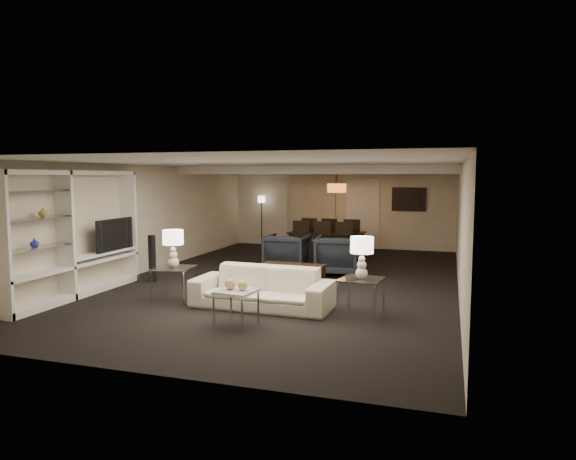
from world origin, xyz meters
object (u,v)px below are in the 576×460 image
(sofa, at_px, (262,288))
(television, at_px, (110,234))
(pendant_light, at_px, (337,188))
(chair_fr, at_px, (352,237))
(chair_fl, at_px, (312,235))
(marble_table, at_px, (237,308))
(dining_table, at_px, (326,245))
(chair_nl, at_px, (299,241))
(armchair_right, at_px, (337,256))
(floor_speaker, at_px, (152,259))
(side_table_right, at_px, (361,297))
(floor_lamp, at_px, (262,221))
(chair_nr, at_px, (343,242))
(table_lamp_right, at_px, (362,258))
(vase_blue, at_px, (34,243))
(vase_amber, at_px, (43,212))
(chair_nm, at_px, (321,242))
(chair_fm, at_px, (332,236))
(side_table_left, at_px, (174,284))
(coffee_table, at_px, (290,277))
(armchair_left, at_px, (287,253))
(table_lamp_left, at_px, (173,249))

(sofa, height_order, television, television)
(pendant_light, xyz_separation_m, chair_fr, (0.35, 0.51, -1.40))
(chair_fl, bearing_deg, television, 67.85)
(pendant_light, relative_size, marble_table, 0.95)
(dining_table, height_order, chair_nl, chair_nl)
(armchair_right, xyz_separation_m, floor_speaker, (-3.58, -1.98, 0.06))
(side_table_right, height_order, dining_table, dining_table)
(sofa, bearing_deg, chair_fl, 99.19)
(television, height_order, floor_lamp, floor_lamp)
(pendant_light, distance_m, marble_table, 7.12)
(pendant_light, relative_size, chair_nr, 0.50)
(table_lamp_right, xyz_separation_m, floor_speaker, (-4.68, 1.32, -0.45))
(pendant_light, height_order, vase_blue, pendant_light)
(television, bearing_deg, chair_fl, -25.86)
(side_table_right, bearing_deg, armchair_right, 108.43)
(dining_table, bearing_deg, side_table_right, -66.96)
(sofa, bearing_deg, vase_amber, -162.02)
(vase_blue, xyz_separation_m, vase_amber, (0.00, 0.22, 0.50))
(chair_nl, height_order, chair_nm, same)
(marble_table, bearing_deg, chair_fm, 91.72)
(side_table_left, distance_m, side_table_right, 3.40)
(marble_table, bearing_deg, side_table_left, 147.09)
(coffee_table, bearing_deg, armchair_left, 109.44)
(side_table_left, height_order, vase_amber, vase_amber)
(sofa, height_order, table_lamp_right, table_lamp_right)
(table_lamp_left, bearing_deg, pendant_light, 73.48)
(table_lamp_left, relative_size, table_lamp_right, 1.00)
(table_lamp_left, height_order, vase_amber, vase_amber)
(floor_speaker, relative_size, chair_fl, 0.96)
(sofa, height_order, side_table_right, sofa)
(armchair_right, bearing_deg, chair_nl, -56.45)
(pendant_light, height_order, chair_fl, pendant_light)
(pendant_light, distance_m, chair_fl, 1.71)
(armchair_left, xyz_separation_m, side_table_right, (2.30, -3.30, -0.14))
(coffee_table, bearing_deg, marble_table, -90.00)
(coffee_table, distance_m, chair_nl, 3.54)
(chair_nl, height_order, floor_lamp, floor_lamp)
(chair_nm, bearing_deg, floor_lamp, 132.06)
(sofa, height_order, side_table_left, sofa)
(coffee_table, xyz_separation_m, table_lamp_right, (1.70, -1.60, 0.71))
(floor_speaker, bearing_deg, side_table_right, -0.96)
(table_lamp_right, bearing_deg, coffee_table, 136.74)
(armchair_right, xyz_separation_m, chair_fm, (-0.82, 3.04, 0.08))
(coffee_table, xyz_separation_m, television, (-3.55, -0.90, 0.84))
(armchair_right, xyz_separation_m, vase_blue, (-4.18, -4.56, 0.70))
(table_lamp_right, height_order, television, television)
(pendant_light, relative_size, side_table_right, 0.79)
(armchair_left, distance_m, chair_fr, 3.19)
(vase_amber, distance_m, chair_nr, 7.34)
(side_table_left, distance_m, marble_table, 2.03)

